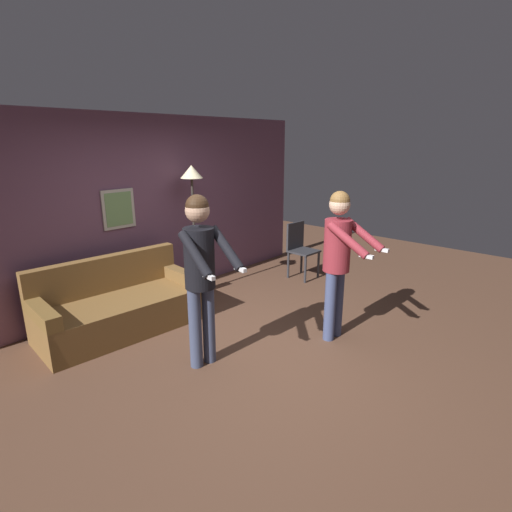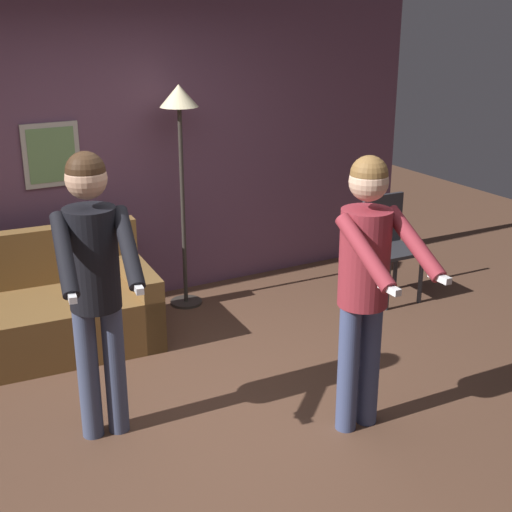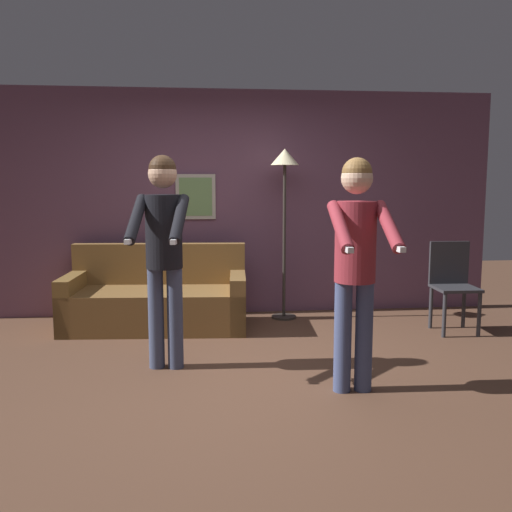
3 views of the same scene
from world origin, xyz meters
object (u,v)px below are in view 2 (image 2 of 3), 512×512
Objects in this scene: person_standing_left at (94,271)px; person_standing_right at (366,271)px; couch at (27,318)px; dining_chair_distant at (388,241)px; torchiere_lamp at (180,126)px.

person_standing_right is at bearing -26.02° from person_standing_left.
person_standing_left is at bearing -83.31° from couch.
person_standing_right is at bearing -52.67° from couch.
couch is 3.12m from dining_chair_distant.
couch is 1.94m from torchiere_lamp.
couch is at bearing 96.69° from person_standing_left.
person_standing_right is (1.57, -2.07, 0.77)m from couch.
torchiere_lamp reaches higher than dining_chair_distant.
person_standing_left is 1.57m from person_standing_right.
torchiere_lamp is (1.42, 0.26, 1.30)m from couch.
person_standing_right is 2.26m from dining_chair_distant.
torchiere_lamp is 2.39m from person_standing_right.
torchiere_lamp is at bearing 10.42° from couch.
person_standing_left reaches higher than dining_chair_distant.
couch is at bearing 127.33° from person_standing_right.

